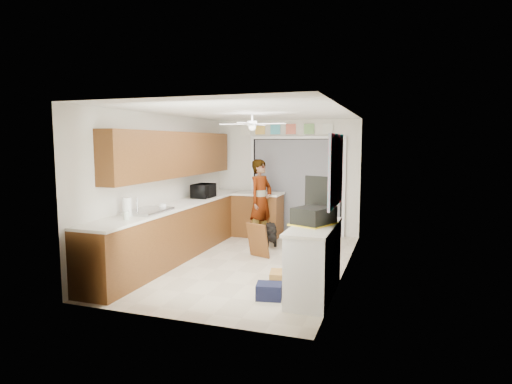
% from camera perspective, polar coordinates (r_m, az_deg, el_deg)
% --- Properties ---
extents(floor, '(5.00, 5.00, 0.00)m').
position_cam_1_polar(floor, '(7.33, -1.01, -9.31)').
color(floor, beige).
rests_on(floor, ground).
extents(ceiling, '(5.00, 5.00, 0.00)m').
position_cam_1_polar(ceiling, '(7.07, -1.05, 10.58)').
color(ceiling, white).
rests_on(ceiling, ground).
extents(wall_back, '(3.20, 0.00, 3.20)m').
position_cam_1_polar(wall_back, '(9.47, 4.06, 1.99)').
color(wall_back, silver).
rests_on(wall_back, ground).
extents(wall_front, '(3.20, 0.00, 3.20)m').
position_cam_1_polar(wall_front, '(4.83, -11.06, -2.58)').
color(wall_front, silver).
rests_on(wall_front, ground).
extents(wall_left, '(0.00, 5.00, 5.00)m').
position_cam_1_polar(wall_left, '(7.77, -12.21, 0.84)').
color(wall_left, silver).
rests_on(wall_left, ground).
extents(wall_right, '(0.00, 5.00, 5.00)m').
position_cam_1_polar(wall_right, '(6.73, 11.92, -0.03)').
color(wall_right, silver).
rests_on(wall_right, ground).
extents(left_base_cabinets, '(0.60, 4.80, 0.90)m').
position_cam_1_polar(left_base_cabinets, '(7.74, -10.15, -5.12)').
color(left_base_cabinets, brown).
rests_on(left_base_cabinets, floor).
extents(left_countertop, '(0.62, 4.80, 0.04)m').
position_cam_1_polar(left_countertop, '(7.66, -10.16, -1.68)').
color(left_countertop, white).
rests_on(left_countertop, left_base_cabinets).
extents(upper_cabinets, '(0.32, 4.00, 0.80)m').
position_cam_1_polar(upper_cabinets, '(7.83, -10.55, 4.96)').
color(upper_cabinets, brown).
rests_on(upper_cabinets, wall_left).
extents(sink_basin, '(0.50, 0.76, 0.06)m').
position_cam_1_polar(sink_basin, '(6.80, -14.22, -2.52)').
color(sink_basin, silver).
rests_on(sink_basin, left_countertop).
extents(faucet, '(0.03, 0.03, 0.22)m').
position_cam_1_polar(faucet, '(6.89, -15.57, -1.64)').
color(faucet, silver).
rests_on(faucet, left_countertop).
extents(peninsula_base, '(1.00, 0.60, 0.90)m').
position_cam_1_polar(peninsula_base, '(9.24, 0.23, -3.12)').
color(peninsula_base, brown).
rests_on(peninsula_base, floor).
extents(peninsula_top, '(1.04, 0.64, 0.04)m').
position_cam_1_polar(peninsula_top, '(9.17, 0.23, -0.22)').
color(peninsula_top, white).
rests_on(peninsula_top, peninsula_base).
extents(back_opening_recess, '(2.00, 0.06, 2.10)m').
position_cam_1_polar(back_opening_recess, '(9.40, 5.48, 0.72)').
color(back_opening_recess, black).
rests_on(back_opening_recess, wall_back).
extents(curtain_panel, '(1.90, 0.03, 2.05)m').
position_cam_1_polar(curtain_panel, '(9.36, 5.42, 0.69)').
color(curtain_panel, gray).
rests_on(curtain_panel, wall_back).
extents(door_trim_left, '(0.06, 0.04, 2.10)m').
position_cam_1_polar(door_trim_left, '(9.65, -0.47, 0.90)').
color(door_trim_left, white).
rests_on(door_trim_left, wall_back).
extents(door_trim_right, '(0.06, 0.04, 2.10)m').
position_cam_1_polar(door_trim_right, '(9.19, 11.64, 0.48)').
color(door_trim_right, white).
rests_on(door_trim_right, wall_back).
extents(door_trim_head, '(2.10, 0.04, 0.06)m').
position_cam_1_polar(door_trim_head, '(9.32, 5.51, 7.25)').
color(door_trim_head, white).
rests_on(door_trim_head, wall_back).
extents(header_frame_0, '(0.22, 0.02, 0.22)m').
position_cam_1_polar(header_frame_0, '(9.58, 0.56, 8.34)').
color(header_frame_0, '#F4C151').
rests_on(header_frame_0, wall_back).
extents(header_frame_1, '(0.22, 0.02, 0.22)m').
position_cam_1_polar(header_frame_1, '(9.48, 2.59, 8.36)').
color(header_frame_1, '#4CB8CC').
rests_on(header_frame_1, wall_back).
extents(header_frame_2, '(0.22, 0.02, 0.22)m').
position_cam_1_polar(header_frame_2, '(9.39, 4.66, 8.36)').
color(header_frame_2, '#DF6A53').
rests_on(header_frame_2, wall_back).
extents(header_frame_3, '(0.22, 0.02, 0.22)m').
position_cam_1_polar(header_frame_3, '(9.30, 7.08, 8.35)').
color(header_frame_3, '#76A961').
rests_on(header_frame_3, wall_back).
extents(header_frame_4, '(0.22, 0.02, 0.22)m').
position_cam_1_polar(header_frame_4, '(9.23, 9.54, 8.32)').
color(header_frame_4, silver).
rests_on(header_frame_4, wall_back).
extents(route66_sign, '(0.22, 0.02, 0.26)m').
position_cam_1_polar(route66_sign, '(9.70, -1.43, 8.32)').
color(route66_sign, silver).
rests_on(route66_sign, wall_back).
extents(right_counter_base, '(0.50, 1.40, 0.90)m').
position_cam_1_polar(right_counter_base, '(5.75, 7.78, -9.21)').
color(right_counter_base, white).
rests_on(right_counter_base, floor).
extents(right_counter_top, '(0.54, 1.44, 0.04)m').
position_cam_1_polar(right_counter_top, '(5.64, 7.76, -4.60)').
color(right_counter_top, white).
rests_on(right_counter_top, right_counter_base).
extents(abstract_painting, '(0.03, 1.15, 0.95)m').
position_cam_1_polar(abstract_painting, '(5.70, 10.63, 2.87)').
color(abstract_painting, '#FF5D84').
rests_on(abstract_painting, wall_right).
extents(ceiling_fan, '(1.14, 1.14, 0.24)m').
position_cam_1_polar(ceiling_fan, '(7.24, -0.51, 9.06)').
color(ceiling_fan, white).
rests_on(ceiling_fan, ceiling).
extents(microwave, '(0.34, 0.49, 0.27)m').
position_cam_1_polar(microwave, '(8.38, -7.02, 0.16)').
color(microwave, black).
rests_on(microwave, left_countertop).
extents(cup, '(0.13, 0.13, 0.09)m').
position_cam_1_polar(cup, '(7.05, -12.33, -1.91)').
color(cup, white).
rests_on(cup, left_countertop).
extents(jar_b, '(0.11, 0.11, 0.12)m').
position_cam_1_polar(jar_b, '(6.23, -16.90, -3.02)').
color(jar_b, silver).
rests_on(jar_b, left_countertop).
extents(paper_towel_roll, '(0.14, 0.14, 0.27)m').
position_cam_1_polar(paper_towel_roll, '(6.52, -16.83, -1.91)').
color(paper_towel_roll, white).
rests_on(paper_towel_roll, left_countertop).
extents(suitcase, '(0.57, 0.64, 0.23)m').
position_cam_1_polar(suitcase, '(5.69, 7.72, -3.14)').
color(suitcase, black).
rests_on(suitcase, right_counter_top).
extents(suitcase_rim, '(0.63, 0.71, 0.02)m').
position_cam_1_polar(suitcase_rim, '(5.71, 7.70, -4.23)').
color(suitcase_rim, yellow).
rests_on(suitcase_rim, suitcase).
extents(suitcase_lid, '(0.40, 0.19, 0.50)m').
position_cam_1_polar(suitcase_lid, '(5.94, 8.29, -0.30)').
color(suitcase_lid, black).
rests_on(suitcase_lid, suitcase).
extents(cardboard_box, '(0.48, 0.40, 0.27)m').
position_cam_1_polar(cardboard_box, '(5.95, 4.00, -11.80)').
color(cardboard_box, '#A77934').
rests_on(cardboard_box, floor).
extents(navy_crate, '(0.37, 0.33, 0.20)m').
position_cam_1_polar(navy_crate, '(5.68, 1.77, -13.07)').
color(navy_crate, black).
rests_on(navy_crate, floor).
extents(cabinet_door_panel, '(0.44, 0.29, 0.61)m').
position_cam_1_polar(cabinet_door_panel, '(7.51, 0.24, -6.47)').
color(cabinet_door_panel, brown).
rests_on(cabinet_door_panel, floor).
extents(man, '(0.59, 0.71, 1.68)m').
position_cam_1_polar(man, '(8.69, 0.65, -1.15)').
color(man, white).
rests_on(man, floor).
extents(dog, '(0.44, 0.63, 0.46)m').
position_cam_1_polar(dog, '(8.45, 2.01, -5.57)').
color(dog, black).
rests_on(dog, floor).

